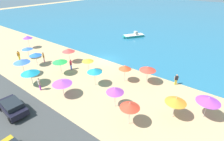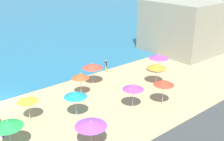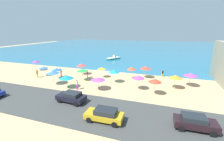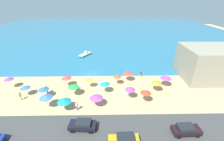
# 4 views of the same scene
# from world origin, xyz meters

# --- Properties ---
(ground_plane) EXTENTS (160.00, 160.00, 0.00)m
(ground_plane) POSITION_xyz_m (0.00, 0.00, 0.00)
(ground_plane) COLOR tan
(sea) EXTENTS (150.00, 110.00, 0.05)m
(sea) POSITION_xyz_m (0.00, 55.00, 0.03)
(sea) COLOR teal
(sea) RESTS_ON ground_plane
(coastal_road) EXTENTS (80.00, 8.00, 0.06)m
(coastal_road) POSITION_xyz_m (0.00, -18.00, 0.03)
(coastal_road) COLOR #3D3E3D
(coastal_road) RESTS_ON ground_plane
(beach_umbrella_0) EXTENTS (1.96, 1.96, 2.65)m
(beach_umbrella_0) POSITION_xyz_m (11.64, -10.64, 2.33)
(beach_umbrella_0) COLOR #B2B2B7
(beach_umbrella_0) RESTS_ON ground_plane
(beach_umbrella_1) EXTENTS (2.15, 2.15, 2.47)m
(beach_umbrella_1) POSITION_xyz_m (14.77, -6.96, 2.15)
(beach_umbrella_1) COLOR #B2B2B7
(beach_umbrella_1) RESTS_ON ground_plane
(beach_umbrella_2) EXTENTS (2.40, 2.40, 2.22)m
(beach_umbrella_2) POSITION_xyz_m (2.58, -11.51, 1.92)
(beach_umbrella_2) COLOR #B2B2B7
(beach_umbrella_2) RESTS_ON ground_plane
(beach_umbrella_3) EXTENTS (1.77, 1.77, 2.56)m
(beach_umbrella_3) POSITION_xyz_m (6.68, -4.05, 2.22)
(beach_umbrella_3) COLOR #B2B2B7
(beach_umbrella_3) RESTS_ON ground_plane
(beach_umbrella_4) EXTENTS (2.40, 2.40, 2.29)m
(beach_umbrella_4) POSITION_xyz_m (-2.92, -12.46, 1.96)
(beach_umbrella_4) COLOR #B2B2B7
(beach_umbrella_4) RESTS_ON ground_plane
(beach_umbrella_5) EXTENTS (2.02, 2.02, 2.56)m
(beach_umbrella_5) POSITION_xyz_m (4.00, -7.28, 2.24)
(beach_umbrella_5) COLOR #B2B2B7
(beach_umbrella_5) RESTS_ON ground_plane
(beach_umbrella_6) EXTENTS (2.14, 2.14, 2.56)m
(beach_umbrella_6) POSITION_xyz_m (-4.51, -4.55, 2.23)
(beach_umbrella_6) COLOR #B2B2B7
(beach_umbrella_6) RESTS_ON ground_plane
(beach_umbrella_7) EXTENTS (1.97, 1.97, 2.53)m
(beach_umbrella_7) POSITION_xyz_m (8.91, -9.33, 2.21)
(beach_umbrella_7) COLOR #B2B2B7
(beach_umbrella_7) RESTS_ON ground_plane
(beach_umbrella_8) EXTENTS (1.91, 1.91, 2.66)m
(beach_umbrella_8) POSITION_xyz_m (-16.72, -5.01, 2.33)
(beach_umbrella_8) COLOR #B2B2B7
(beach_umbrella_8) RESTS_ON ground_plane
(beach_umbrella_9) EXTENTS (1.93, 1.93, 2.10)m
(beach_umbrella_9) POSITION_xyz_m (-11.93, -7.87, 1.84)
(beach_umbrella_9) COLOR #B2B2B7
(beach_umbrella_9) RESTS_ON ground_plane
(beach_umbrella_10) EXTENTS (1.81, 1.81, 2.28)m
(beach_umbrella_10) POSITION_xyz_m (0.60, -5.12, 2.00)
(beach_umbrella_10) COLOR #B2B2B7
(beach_umbrella_10) RESTS_ON ground_plane
(beach_umbrella_11) EXTENTS (2.30, 2.30, 2.66)m
(beach_umbrella_11) POSITION_xyz_m (-6.24, -11.77, 2.35)
(beach_umbrella_11) COLOR #B2B2B7
(beach_umbrella_11) RESTS_ON ground_plane
(beach_umbrella_12) EXTENTS (2.19, 2.19, 2.43)m
(beach_umbrella_12) POSITION_xyz_m (-2.22, -8.11, 2.14)
(beach_umbrella_12) COLOR #B2B2B7
(beach_umbrella_12) RESTS_ON ground_plane
(beach_umbrella_13) EXTENTS (2.37, 2.37, 2.50)m
(beach_umbrella_13) POSITION_xyz_m (17.35, -4.98, 2.19)
(beach_umbrella_13) COLOR #B2B2B7
(beach_umbrella_13) RESTS_ON ground_plane
(beach_umbrella_14) EXTENTS (2.26, 2.26, 2.54)m
(beach_umbrella_14) POSITION_xyz_m (9.32, -2.47, 2.21)
(beach_umbrella_14) COLOR #B2B2B7
(beach_umbrella_14) RESTS_ON ground_plane
(beach_umbrella_15) EXTENTS (2.00, 2.00, 2.27)m
(beach_umbrella_15) POSITION_xyz_m (-7.92, -8.66, 1.97)
(beach_umbrella_15) COLOR #B2B2B7
(beach_umbrella_15) RESTS_ON ground_plane
(bather_0) EXTENTS (0.31, 0.55, 1.76)m
(bather_0) POSITION_xyz_m (-12.25, -9.48, 0.99)
(bather_0) COLOR gold
(bather_0) RESTS_ON ground_plane
(bather_1) EXTENTS (0.56, 0.29, 1.78)m
(bather_1) POSITION_xyz_m (-0.83, -12.61, 1.00)
(bather_1) COLOR purple
(bather_1) RESTS_ON ground_plane
(bather_2) EXTENTS (0.34, 0.54, 1.69)m
(bather_2) POSITION_xyz_m (-2.20, -6.20, 0.95)
(bather_2) COLOR #4257CB
(bather_2) RESTS_ON ground_plane
(bather_3) EXTENTS (0.54, 0.34, 1.82)m
(bather_3) POSITION_xyz_m (-7.99, -7.28, 1.03)
(bather_3) COLOR #DD6C87
(bather_3) RESTS_ON ground_plane
(bather_4) EXTENTS (0.45, 0.41, 1.59)m
(bather_4) POSITION_xyz_m (12.74, -0.52, 0.89)
(bather_4) COLOR yellow
(bather_4) RESTS_ON ground_plane
(parked_car_4) EXTENTS (4.14, 2.15, 1.45)m
(parked_car_4) POSITION_xyz_m (0.89, -16.90, 0.83)
(parked_car_4) COLOR black
(parked_car_4) RESTS_ON coastal_road
(skiff_nearshore) EXTENTS (4.19, 5.29, 1.35)m
(skiff_nearshore) POSITION_xyz_m (-3.34, 14.94, 0.40)
(skiff_nearshore) COLOR teal
(skiff_nearshore) RESTS_ON sea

